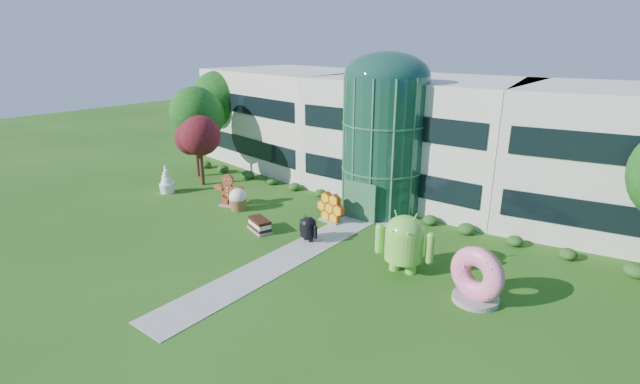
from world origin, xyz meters
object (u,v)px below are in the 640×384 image
Objects in this scene: android_green at (404,239)px; gingerbread at (228,190)px; android_black at (308,227)px; donut at (478,274)px.

android_green reaches higher than gingerbread.
android_black is 10.95m from donut.
gingerbread reaches higher than android_black.
android_green is 6.72m from android_black.
gingerbread is at bearing -173.59° from donut.
android_black is at bearing -170.72° from donut.
donut is 20.02m from gingerbread.
android_black is (-6.65, -0.09, -0.96)m from android_green.
donut is at bearing -26.78° from gingerbread.
android_black is 0.70× the size of gingerbread.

